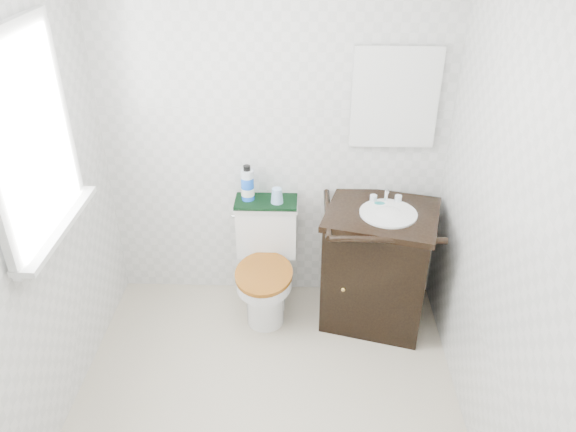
# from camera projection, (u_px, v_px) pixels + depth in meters

# --- Properties ---
(floor) EXTENTS (2.40, 2.40, 0.00)m
(floor) POSITION_uv_depth(u_px,v_px,m) (265.00, 420.00, 3.10)
(floor) COLOR beige
(floor) RESTS_ON ground
(wall_back) EXTENTS (2.40, 0.00, 2.40)m
(wall_back) POSITION_uv_depth(u_px,v_px,m) (274.00, 134.00, 3.52)
(wall_back) COLOR silver
(wall_back) RESTS_ON ground
(wall_left) EXTENTS (0.00, 2.40, 2.40)m
(wall_left) POSITION_uv_depth(u_px,v_px,m) (15.00, 233.00, 2.52)
(wall_left) COLOR silver
(wall_left) RESTS_ON ground
(wall_right) EXTENTS (0.00, 2.40, 2.40)m
(wall_right) POSITION_uv_depth(u_px,v_px,m) (509.00, 241.00, 2.46)
(wall_right) COLOR silver
(wall_right) RESTS_ON ground
(window) EXTENTS (0.02, 0.70, 0.90)m
(window) POSITION_uv_depth(u_px,v_px,m) (27.00, 139.00, 2.56)
(window) COLOR white
(window) RESTS_ON wall_left
(mirror) EXTENTS (0.50, 0.02, 0.60)m
(mirror) POSITION_uv_depth(u_px,v_px,m) (395.00, 98.00, 3.35)
(mirror) COLOR silver
(mirror) RESTS_ON wall_back
(toilet) EXTENTS (0.41, 0.62, 0.76)m
(toilet) POSITION_uv_depth(u_px,v_px,m) (266.00, 267.00, 3.76)
(toilet) COLOR white
(toilet) RESTS_ON floor
(vanity) EXTENTS (0.80, 0.73, 0.92)m
(vanity) POSITION_uv_depth(u_px,v_px,m) (378.00, 263.00, 3.64)
(vanity) COLOR black
(vanity) RESTS_ON floor
(trash_bin) EXTENTS (0.21, 0.17, 0.29)m
(trash_bin) POSITION_uv_depth(u_px,v_px,m) (268.00, 279.00, 3.96)
(trash_bin) COLOR white
(trash_bin) RESTS_ON floor
(towel) EXTENTS (0.41, 0.22, 0.02)m
(towel) POSITION_uv_depth(u_px,v_px,m) (266.00, 202.00, 3.65)
(towel) COLOR black
(towel) RESTS_ON toilet
(mouthwash_bottle) EXTENTS (0.08, 0.08, 0.24)m
(mouthwash_bottle) POSITION_uv_depth(u_px,v_px,m) (248.00, 184.00, 3.60)
(mouthwash_bottle) COLOR blue
(mouthwash_bottle) RESTS_ON towel
(cup) EXTENTS (0.08, 0.08, 0.10)m
(cup) POSITION_uv_depth(u_px,v_px,m) (277.00, 196.00, 3.59)
(cup) COLOR #7CA2CC
(cup) RESTS_ON towel
(soap_bar) EXTENTS (0.08, 0.05, 0.02)m
(soap_bar) POSITION_uv_depth(u_px,v_px,m) (380.00, 203.00, 3.51)
(soap_bar) COLOR #176F6E
(soap_bar) RESTS_ON vanity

